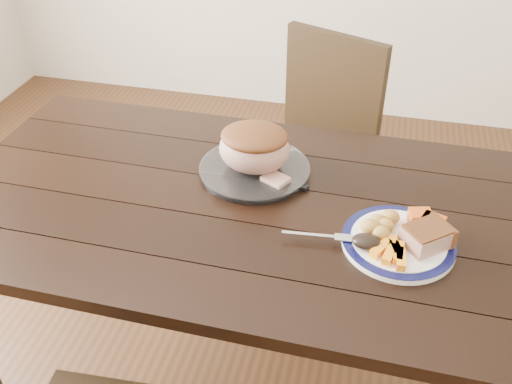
% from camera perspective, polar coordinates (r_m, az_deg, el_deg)
% --- Properties ---
extents(ground, '(4.00, 4.00, 0.00)m').
position_cam_1_polar(ground, '(2.13, -2.06, -16.94)').
color(ground, '#472B16').
rests_on(ground, ground).
extents(dining_table, '(1.61, 0.92, 0.75)m').
position_cam_1_polar(dining_table, '(1.65, -2.54, -3.21)').
color(dining_table, black).
rests_on(dining_table, ground).
extents(chair_far, '(0.55, 0.56, 0.93)m').
position_cam_1_polar(chair_far, '(2.29, 5.98, 5.09)').
color(chair_far, black).
rests_on(chair_far, ground).
extents(dinner_plate, '(0.28, 0.28, 0.02)m').
position_cam_1_polar(dinner_plate, '(1.48, 14.03, -4.94)').
color(dinner_plate, white).
rests_on(dinner_plate, dining_table).
extents(plate_rim, '(0.28, 0.28, 0.02)m').
position_cam_1_polar(plate_rim, '(1.47, 14.07, -4.69)').
color(plate_rim, '#0A0C36').
rests_on(plate_rim, dinner_plate).
extents(serving_platter, '(0.32, 0.32, 0.02)m').
position_cam_1_polar(serving_platter, '(1.69, -0.15, 2.17)').
color(serving_platter, white).
rests_on(serving_platter, dining_table).
extents(pork_slice, '(0.14, 0.13, 0.05)m').
position_cam_1_polar(pork_slice, '(1.46, 16.68, -4.34)').
color(pork_slice, '#A97967').
rests_on(pork_slice, dinner_plate).
extents(roasted_potatoes, '(0.10, 0.11, 0.04)m').
position_cam_1_polar(roasted_potatoes, '(1.47, 12.37, -3.20)').
color(roasted_potatoes, gold).
rests_on(roasted_potatoes, dinner_plate).
extents(carrot_batons, '(0.09, 0.11, 0.02)m').
position_cam_1_polar(carrot_batons, '(1.41, 13.51, -5.86)').
color(carrot_batons, orange).
rests_on(carrot_batons, dinner_plate).
extents(pumpkin_wedges, '(0.10, 0.08, 0.04)m').
position_cam_1_polar(pumpkin_wedges, '(1.51, 16.65, -2.76)').
color(pumpkin_wedges, '#EA5B1A').
rests_on(pumpkin_wedges, dinner_plate).
extents(dark_mushroom, '(0.07, 0.05, 0.03)m').
position_cam_1_polar(dark_mushroom, '(1.42, 10.97, -4.88)').
color(dark_mushroom, black).
rests_on(dark_mushroom, dinner_plate).
extents(fork, '(0.18, 0.03, 0.00)m').
position_cam_1_polar(fork, '(1.44, 6.68, -4.42)').
color(fork, silver).
rests_on(fork, dinner_plate).
extents(roast_joint, '(0.21, 0.18, 0.14)m').
position_cam_1_polar(roast_joint, '(1.65, -0.15, 4.34)').
color(roast_joint, tan).
rests_on(roast_joint, serving_platter).
extents(cut_slice, '(0.09, 0.08, 0.02)m').
position_cam_1_polar(cut_slice, '(1.62, 1.97, 1.24)').
color(cut_slice, tan).
rests_on(cut_slice, serving_platter).
extents(carving_knife, '(0.30, 0.14, 0.01)m').
position_cam_1_polar(carving_knife, '(1.66, 2.26, 1.44)').
color(carving_knife, silver).
rests_on(carving_knife, dining_table).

